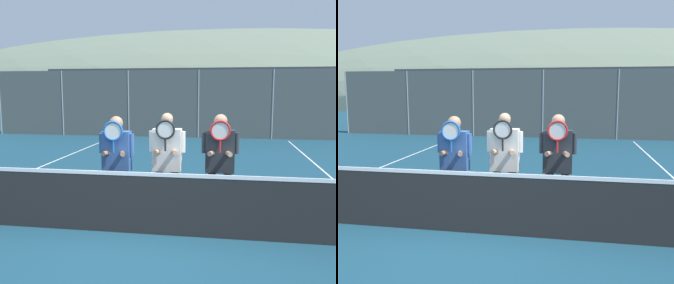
# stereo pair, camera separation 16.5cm
# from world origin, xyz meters

# --- Properties ---
(ground_plane) EXTENTS (120.00, 120.00, 0.00)m
(ground_plane) POSITION_xyz_m (0.00, 0.00, 0.00)
(ground_plane) COLOR navy
(hill_distant) EXTENTS (113.45, 63.03, 22.06)m
(hill_distant) POSITION_xyz_m (0.00, 58.39, 0.00)
(hill_distant) COLOR slate
(hill_distant) RESTS_ON ground_plane
(clubhouse_building) EXTENTS (19.34, 5.50, 3.39)m
(clubhouse_building) POSITION_xyz_m (0.27, 18.86, 1.72)
(clubhouse_building) COLOR tan
(clubhouse_building) RESTS_ON ground_plane
(fence_back) EXTENTS (19.54, 0.06, 3.05)m
(fence_back) POSITION_xyz_m (0.00, 11.61, 1.53)
(fence_back) COLOR gray
(fence_back) RESTS_ON ground_plane
(tennis_net) EXTENTS (10.46, 0.09, 1.05)m
(tennis_net) POSITION_xyz_m (0.00, 0.00, 0.49)
(tennis_net) COLOR gray
(tennis_net) RESTS_ON ground_plane
(court_line_left_sideline) EXTENTS (0.05, 16.00, 0.01)m
(court_line_left_sideline) POSITION_xyz_m (-3.89, 3.00, 0.00)
(court_line_left_sideline) COLOR white
(court_line_left_sideline) RESTS_ON ground_plane
(player_leftmost) EXTENTS (0.59, 0.34, 1.74)m
(player_leftmost) POSITION_xyz_m (-0.48, 0.54, 1.05)
(player_leftmost) COLOR #56565B
(player_leftmost) RESTS_ON ground_plane
(player_center_left) EXTENTS (0.59, 0.34, 1.80)m
(player_center_left) POSITION_xyz_m (0.36, 0.58, 1.06)
(player_center_left) COLOR black
(player_center_left) RESTS_ON ground_plane
(player_center_right) EXTENTS (0.59, 0.34, 1.79)m
(player_center_right) POSITION_xyz_m (1.21, 0.62, 1.06)
(player_center_right) COLOR #56565B
(player_center_right) RESTS_ON ground_plane
(car_far_left) EXTENTS (4.26, 1.97, 1.88)m
(car_far_left) POSITION_xyz_m (-5.32, 14.35, 0.95)
(car_far_left) COLOR slate
(car_far_left) RESTS_ON ground_plane
(car_left_of_center) EXTENTS (4.02, 2.01, 1.71)m
(car_left_of_center) POSITION_xyz_m (-0.54, 13.90, 0.88)
(car_left_of_center) COLOR navy
(car_left_of_center) RESTS_ON ground_plane
(car_center) EXTENTS (4.37, 2.06, 1.74)m
(car_center) POSITION_xyz_m (4.30, 14.39, 0.89)
(car_center) COLOR slate
(car_center) RESTS_ON ground_plane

